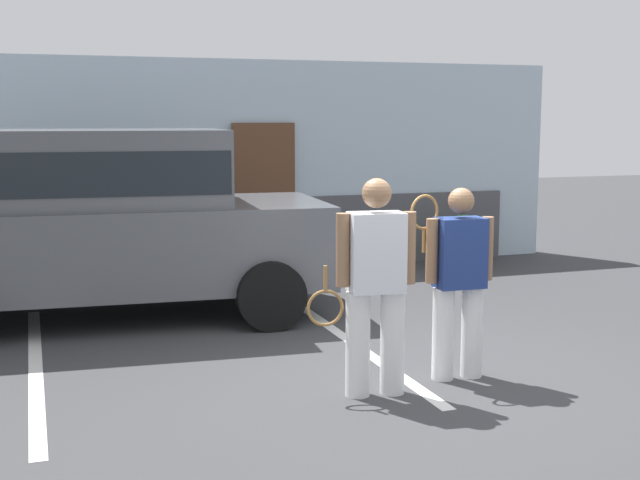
# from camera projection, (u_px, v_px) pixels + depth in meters

# --- Properties ---
(ground_plane) EXTENTS (40.00, 40.00, 0.00)m
(ground_plane) POSITION_uv_depth(u_px,v_px,m) (418.00, 382.00, 7.01)
(ground_plane) COLOR #38383A
(parking_stripe_0) EXTENTS (0.12, 4.40, 0.01)m
(parking_stripe_0) POSITION_uv_depth(u_px,v_px,m) (35.00, 366.00, 7.44)
(parking_stripe_0) COLOR silver
(parking_stripe_0) RESTS_ON ground_plane
(parking_stripe_1) EXTENTS (0.12, 4.40, 0.01)m
(parking_stripe_1) POSITION_uv_depth(u_px,v_px,m) (346.00, 338.00, 8.39)
(parking_stripe_1) COLOR silver
(parking_stripe_1) RESTS_ON ground_plane
(house_frontage) EXTENTS (9.38, 0.40, 2.97)m
(house_frontage) POSITION_uv_depth(u_px,v_px,m) (251.00, 172.00, 12.01)
(house_frontage) COLOR silver
(house_frontage) RESTS_ON ground_plane
(parked_suv) EXTENTS (4.73, 2.43, 2.05)m
(parked_suv) POSITION_uv_depth(u_px,v_px,m) (101.00, 214.00, 9.06)
(parked_suv) COLOR #4C4F54
(parked_suv) RESTS_ON ground_plane
(tennis_player_man) EXTENTS (0.88, 0.32, 1.72)m
(tennis_player_man) POSITION_uv_depth(u_px,v_px,m) (375.00, 285.00, 6.57)
(tennis_player_man) COLOR white
(tennis_player_man) RESTS_ON ground_plane
(tennis_player_woman) EXTENTS (0.74, 0.27, 1.61)m
(tennis_player_woman) POSITION_uv_depth(u_px,v_px,m) (458.00, 280.00, 7.01)
(tennis_player_woman) COLOR white
(tennis_player_woman) RESTS_ON ground_plane
(potted_plant_by_porch) EXTENTS (0.59, 0.59, 0.78)m
(potted_plant_by_porch) POSITION_uv_depth(u_px,v_px,m) (463.00, 238.00, 12.28)
(potted_plant_by_porch) COLOR #9E5638
(potted_plant_by_porch) RESTS_ON ground_plane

